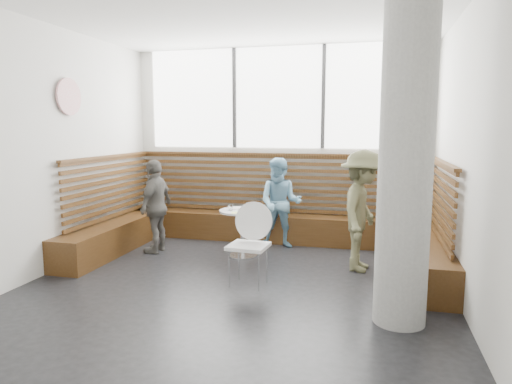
% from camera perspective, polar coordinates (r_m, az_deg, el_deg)
% --- Properties ---
extents(room, '(5.00, 5.00, 3.20)m').
position_cam_1_polar(room, '(5.30, -2.66, 4.97)').
color(room, silver).
rests_on(room, ground).
extents(booth, '(5.00, 2.50, 1.44)m').
position_cam_1_polar(booth, '(7.16, 1.53, -3.85)').
color(booth, '#3A230E').
rests_on(booth, ground).
extents(concrete_column, '(0.50, 0.50, 3.20)m').
position_cam_1_polar(concrete_column, '(4.48, 18.23, 3.98)').
color(concrete_column, gray).
rests_on(concrete_column, ground).
extents(wall_art, '(0.03, 0.50, 0.50)m').
position_cam_1_polar(wall_art, '(6.78, -22.35, 10.97)').
color(wall_art, white).
rests_on(wall_art, room).
extents(cafe_table, '(0.68, 0.68, 0.70)m').
position_cam_1_polar(cafe_table, '(6.68, -1.68, -3.93)').
color(cafe_table, silver).
rests_on(cafe_table, ground).
extents(cafe_chair, '(0.47, 0.46, 0.99)m').
position_cam_1_polar(cafe_chair, '(5.52, -0.75, -5.60)').
color(cafe_chair, white).
rests_on(cafe_chair, ground).
extents(adult_man, '(0.75, 1.12, 1.60)m').
position_cam_1_polar(adult_man, '(6.16, 13.16, -2.29)').
color(adult_man, brown).
rests_on(adult_man, ground).
extents(child_back, '(0.69, 0.54, 1.42)m').
position_cam_1_polar(child_back, '(7.18, 3.06, -1.37)').
color(child_back, '#72A7C6').
rests_on(child_back, ground).
extents(child_left, '(0.37, 0.84, 1.41)m').
position_cam_1_polar(child_left, '(7.06, -12.38, -1.74)').
color(child_left, '#5B5852').
rests_on(child_left, ground).
extents(plate_near, '(0.20, 0.20, 0.01)m').
position_cam_1_polar(plate_near, '(6.77, -2.45, -2.02)').
color(plate_near, white).
rests_on(plate_near, cafe_table).
extents(plate_far, '(0.19, 0.19, 0.01)m').
position_cam_1_polar(plate_far, '(6.72, -0.70, -2.09)').
color(plate_far, white).
rests_on(plate_far, cafe_table).
extents(glass_left, '(0.06, 0.06, 0.10)m').
position_cam_1_polar(glass_left, '(6.63, -3.20, -1.85)').
color(glass_left, white).
rests_on(glass_left, cafe_table).
extents(glass_mid, '(0.07, 0.07, 0.12)m').
position_cam_1_polar(glass_mid, '(6.61, -0.92, -1.81)').
color(glass_mid, white).
rests_on(glass_mid, cafe_table).
extents(glass_right, '(0.06, 0.06, 0.10)m').
position_cam_1_polar(glass_right, '(6.63, -0.07, -1.83)').
color(glass_right, white).
rests_on(glass_right, cafe_table).
extents(menu_card, '(0.23, 0.19, 0.00)m').
position_cam_1_polar(menu_card, '(6.43, -2.21, -2.59)').
color(menu_card, '#A5C64C').
rests_on(menu_card, cafe_table).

